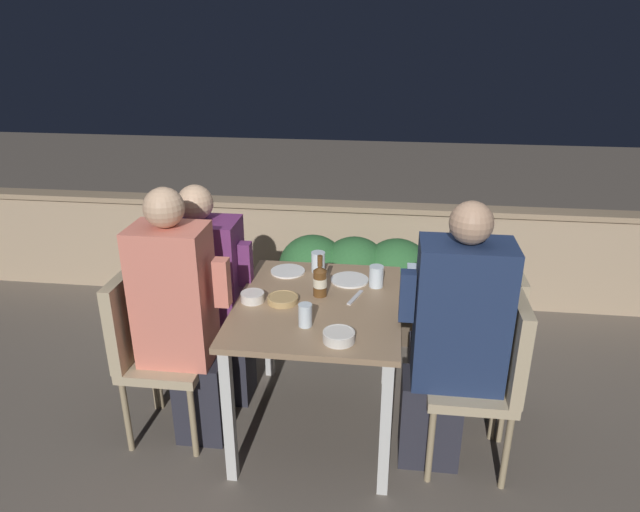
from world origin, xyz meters
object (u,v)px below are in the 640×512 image
Objects in this scene: person_purple_stripe at (209,297)px; chair_right_far at (490,332)px; person_coral_top at (182,319)px; person_blue_shirt at (452,324)px; chair_left_near at (148,341)px; chair_left_far at (176,309)px; chair_right_near at (492,367)px; beer_bottle at (321,280)px; person_navy_jumper at (452,340)px.

person_purple_stripe is 1.53m from chair_right_far.
chair_right_far is at bearing 11.14° from person_coral_top.
person_coral_top is at bearing -167.26° from person_blue_shirt.
chair_left_near is 1.00× the size of chair_left_far.
beer_bottle is at bearing 163.52° from chair_right_near.
chair_left_far is at bearing 178.45° from chair_right_far.
person_purple_stripe reaches higher than chair_left_far.
person_purple_stripe is at bearing 178.26° from chair_right_far.
chair_left_far is (-0.17, 0.35, -0.14)m from person_coral_top.
person_blue_shirt reaches higher than chair_left_far.
person_coral_top reaches higher than chair_left_far.
person_navy_jumper is at bearing -1.17° from person_coral_top.
person_purple_stripe is 1.33m from person_blue_shirt.
chair_left_far is at bearing 86.42° from chair_left_near.
chair_right_far is (1.72, -0.05, 0.00)m from chair_left_far.
person_coral_top is 1.59m from chair_right_far.
person_navy_jumper is 0.35m from person_blue_shirt.
person_navy_jumper is (1.29, -0.38, 0.04)m from person_purple_stripe.
chair_left_far is 1.52m from person_blue_shirt.
chair_left_far is 1.54m from person_navy_jumper.
person_navy_jumper is (-0.19, 0.00, 0.13)m from chair_right_near.
person_navy_jumper is at bearing -14.29° from chair_left_far.
person_navy_jumper is 1.48× the size of chair_right_far.
person_purple_stripe is at bearing 58.20° from chair_left_near.
beer_bottle is (0.86, 0.22, 0.29)m from chair_left_near.
chair_left_far is 0.21m from person_purple_stripe.
chair_right_far is (1.55, 0.31, -0.14)m from person_coral_top.
chair_right_near is 1.00× the size of chair_right_far.
person_blue_shirt is (1.52, -0.05, 0.04)m from chair_left_far.
person_purple_stripe is at bearing 177.99° from person_blue_shirt.
chair_left_near is at bearing -121.80° from person_purple_stripe.
beer_bottle is (-0.68, -0.08, 0.25)m from person_blue_shirt.
beer_bottle is at bearing -173.03° from person_blue_shirt.
person_blue_shirt is at bearing 11.19° from chair_left_near.
chair_left_far and chair_right_near have the same top height.
person_navy_jumper reaches higher than person_purple_stripe.
person_coral_top is at bearing 178.83° from person_navy_jumper.
chair_left_near is at bearing -170.07° from chair_right_far.
chair_right_far is 0.93m from beer_bottle.
chair_right_far is at bearing 5.40° from beer_bottle.
chair_left_near is at bearing -93.58° from chair_left_far.
person_blue_shirt is at bearing 115.57° from chair_right_near.
person_purple_stripe reaches higher than beer_bottle.
chair_right_near is 4.16× the size of beer_bottle.
person_navy_jumper reaches higher than chair_right_far.
chair_right_far is at bearing 54.79° from person_navy_jumper.
person_blue_shirt is (0.03, 0.33, -0.09)m from person_navy_jumper.
chair_left_near is 0.35m from chair_left_far.
person_blue_shirt is (-0.16, 0.33, 0.04)m from chair_right_near.
beer_bottle reaches higher than chair_left_far.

